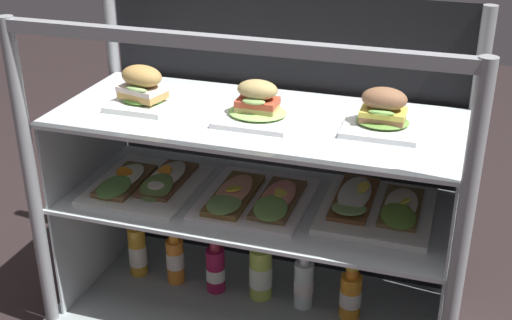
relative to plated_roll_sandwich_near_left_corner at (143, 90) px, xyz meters
name	(u,v)px	position (x,y,z in m)	size (l,w,h in m)	color
ground_plane	(256,316)	(0.33, 0.02, -0.72)	(6.00, 6.00, 0.02)	black
case_base_deck	(256,309)	(0.33, 0.02, -0.69)	(1.18, 0.54, 0.03)	#9AA5A6
case_frame	(269,147)	(0.33, 0.14, -0.19)	(1.18, 0.54, 0.95)	gray
riser_lower_tier	(256,256)	(0.33, 0.02, -0.50)	(1.10, 0.46, 0.36)	silver
shelf_lower_glass	(256,202)	(0.33, 0.02, -0.31)	(1.12, 0.48, 0.01)	silver
riser_upper_tier	(256,162)	(0.33, 0.02, -0.18)	(1.10, 0.46, 0.25)	silver
shelf_upper_glass	(256,119)	(0.33, 0.02, -0.05)	(1.12, 0.48, 0.01)	silver
plated_roll_sandwich_near_left_corner	(143,90)	(0.00, 0.00, 0.00)	(0.17, 0.17, 0.12)	white
plated_roll_sandwich_mid_right	(257,107)	(0.34, 0.00, -0.01)	(0.20, 0.20, 0.11)	white
plated_roll_sandwich_right_of_center	(383,115)	(0.67, 0.04, -0.01)	(0.20, 0.20, 0.11)	white
open_sandwich_tray_mid_left	(146,182)	(-0.01, 0.00, -0.29)	(0.30, 0.34, 0.06)	white
open_sandwich_tray_near_left_corner	(254,198)	(0.33, 0.00, -0.29)	(0.30, 0.34, 0.05)	white
open_sandwich_tray_center	(375,207)	(0.66, 0.06, -0.29)	(0.30, 0.34, 0.07)	white
juice_bottle_back_center	(138,249)	(-0.10, 0.07, -0.59)	(0.06, 0.06, 0.23)	gold
juice_bottle_back_right	(175,258)	(0.04, 0.06, -0.59)	(0.06, 0.06, 0.21)	orange
juice_bottle_front_second	(216,268)	(0.18, 0.06, -0.60)	(0.06, 0.06, 0.20)	#9D1945
juice_bottle_tucked_behind	(260,272)	(0.32, 0.07, -0.59)	(0.07, 0.07, 0.23)	#B9D250
juice_bottle_near_post	(304,283)	(0.47, 0.06, -0.59)	(0.06, 0.06, 0.20)	white
juice_bottle_front_middle	(351,295)	(0.61, 0.06, -0.60)	(0.07, 0.07, 0.18)	orange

